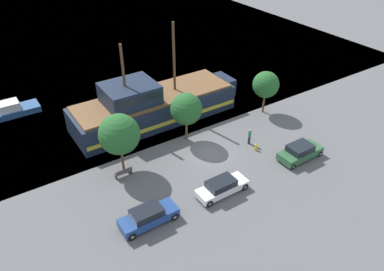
{
  "coord_description": "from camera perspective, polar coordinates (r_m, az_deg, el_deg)",
  "views": [
    {
      "loc": [
        -18.27,
        -24.8,
        22.62
      ],
      "look_at": [
        -0.71,
        2.0,
        1.2
      ],
      "focal_mm": 35.0,
      "sensor_mm": 36.0,
      "label": 1
    }
  ],
  "objects": [
    {
      "name": "parked_car_curb_rear",
      "position": [
        30.56,
        -6.68,
        -12.14
      ],
      "size": [
        4.77,
        1.83,
        1.58
      ],
      "color": "navy",
      "rests_on": "ground_plane"
    },
    {
      "name": "parked_car_curb_front",
      "position": [
        33.1,
        4.57,
        -7.79
      ],
      "size": [
        4.82,
        1.78,
        1.46
      ],
      "color": "white",
      "rests_on": "ground_plane"
    },
    {
      "name": "water_surface",
      "position": [
        74.69,
        -18.07,
        14.53
      ],
      "size": [
        80.0,
        80.0,
        0.0
      ],
      "primitive_type": "plane",
      "color": "#33566B",
      "rests_on": "ground"
    },
    {
      "name": "fire_hydrant",
      "position": [
        38.83,
        9.7,
        -1.68
      ],
      "size": [
        0.42,
        0.25,
        0.76
      ],
      "color": "yellow",
      "rests_on": "ground_plane"
    },
    {
      "name": "pedestrian_walking_near",
      "position": [
        39.38,
        8.75,
        -0.11
      ],
      "size": [
        0.32,
        0.32,
        1.8
      ],
      "color": "#232838",
      "rests_on": "ground_plane"
    },
    {
      "name": "bench_promenade_east",
      "position": [
        35.5,
        -10.38,
        -5.58
      ],
      "size": [
        1.65,
        0.45,
        0.85
      ],
      "color": "#4C4742",
      "rests_on": "ground_plane"
    },
    {
      "name": "ground_plane",
      "position": [
        38.22,
        2.54,
        -2.57
      ],
      "size": [
        160.0,
        160.0,
        0.0
      ],
      "primitive_type": "plane",
      "color": "#5B5B5E"
    },
    {
      "name": "pirate_ship",
      "position": [
        42.83,
        -6.11,
        4.63
      ],
      "size": [
        20.04,
        6.06,
        10.88
      ],
      "color": "#192338",
      "rests_on": "water_surface"
    },
    {
      "name": "tree_row_east",
      "position": [
        34.29,
        -11.02,
        0.18
      ],
      "size": [
        3.8,
        3.8,
        5.9
      ],
      "color": "brown",
      "rests_on": "ground_plane"
    },
    {
      "name": "tree_row_mideast",
      "position": [
        38.22,
        -0.88,
        4.06
      ],
      "size": [
        3.31,
        3.31,
        5.35
      ],
      "color": "brown",
      "rests_on": "ground_plane"
    },
    {
      "name": "moored_boat_dockside",
      "position": [
        49.1,
        -25.65,
        3.58
      ],
      "size": [
        5.7,
        2.41,
        1.67
      ],
      "color": "navy",
      "rests_on": "water_surface"
    },
    {
      "name": "tree_row_midwest",
      "position": [
        44.21,
        11.19,
        7.61
      ],
      "size": [
        3.07,
        3.07,
        5.14
      ],
      "color": "brown",
      "rests_on": "ground_plane"
    },
    {
      "name": "parked_car_curb_mid",
      "position": [
        38.46,
        16.15,
        -2.4
      ],
      "size": [
        4.64,
        2.01,
        1.59
      ],
      "color": "#2D5B38",
      "rests_on": "ground_plane"
    }
  ]
}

